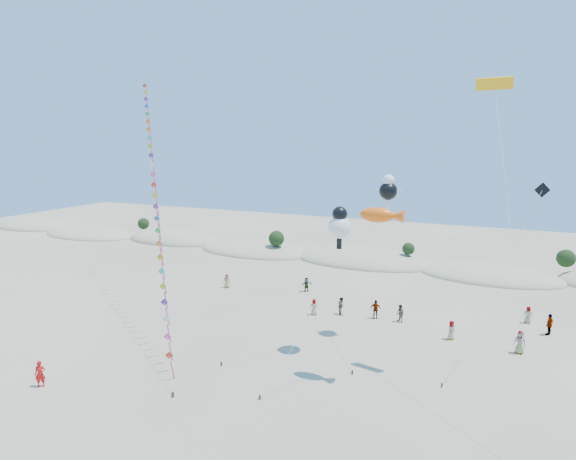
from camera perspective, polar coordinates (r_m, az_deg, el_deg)
The scene contains 9 objects.
dune_ridge at distance 65.53m, azimuth 9.69°, elevation -3.67°, with size 145.30×11.49×5.57m.
kite_train at distance 45.94m, azimuth -15.59°, elevation 4.87°, with size 21.35×23.92×23.03m.
fish_kite at distance 31.41m, azimuth 11.02°, elevation 1.69°, with size 7.47×6.19×11.82m.
cartoon_kite_low at distance 35.60m, azimuth 6.12°, elevation 0.64°, with size 7.77×6.64×11.30m.
cartoon_kite_high at distance 39.02m, azimuth 11.80°, elevation 4.75°, with size 2.00×8.51×13.42m.
parafoil_kite at distance 34.24m, azimuth 23.33°, elevation 15.04°, with size 4.75×11.63×20.00m.
dark_kite at distance 36.10m, azimuth 25.49°, elevation -1.04°, with size 5.77×6.37×13.23m.
flyer_foreground at distance 36.84m, azimuth -27.31°, elevation -14.93°, with size 0.66×0.43×1.80m, color red.
beachgoers at distance 45.60m, azimuth 12.61°, elevation -9.20°, with size 32.41×8.79×1.84m.
Camera 1 is at (16.39, -16.56, 16.01)m, focal length 30.00 mm.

